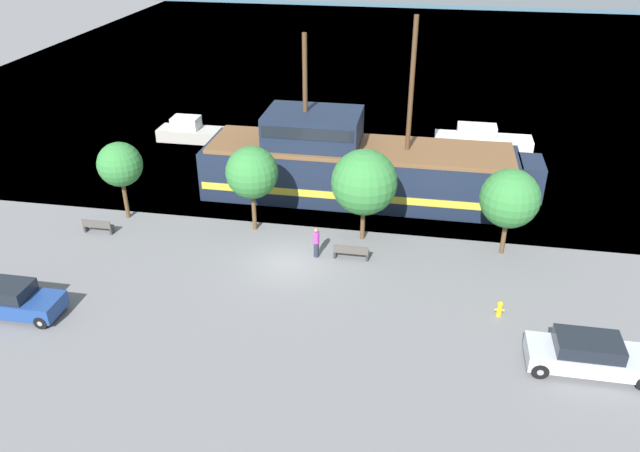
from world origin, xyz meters
TOP-DOWN VIEW (x-y plane):
  - ground_plane at (0.00, 0.00)m, footprint 160.00×160.00m
  - water_surface at (0.00, 44.00)m, footprint 80.00×80.00m
  - pirate_ship at (2.32, 8.59)m, footprint 20.41×5.02m
  - moored_boat_dockside at (10.56, 18.79)m, footprint 7.15×1.97m
  - moored_boat_outer at (-11.34, 16.14)m, footprint 5.08×1.89m
  - parked_car_curb_front at (13.55, -5.90)m, footprint 4.86×1.87m
  - parked_car_curb_mid at (-11.58, -6.51)m, footprint 4.92×1.79m
  - fire_hydrant at (10.37, -2.81)m, footprint 0.42×0.25m
  - bench_promenade_east at (-11.25, 1.19)m, footprint 1.69×0.45m
  - bench_promenade_west at (3.11, 0.88)m, footprint 1.83×0.45m
  - pedestrian_walking_near at (1.28, 0.83)m, footprint 0.32×0.32m
  - tree_row_east at (-10.45, 3.27)m, footprint 2.54×2.54m
  - tree_row_mideast at (-2.71, 3.18)m, footprint 2.88×2.88m
  - tree_row_midwest at (3.43, 3.18)m, footprint 3.52×3.52m
  - tree_row_west at (10.91, 2.95)m, footprint 3.06×3.06m

SIDE VIEW (x-z plane):
  - ground_plane at x=0.00m, z-range 0.00..0.00m
  - water_surface at x=0.00m, z-range 0.00..0.00m
  - fire_hydrant at x=10.37m, z-range 0.03..0.79m
  - bench_promenade_east at x=-11.25m, z-range 0.01..0.86m
  - bench_promenade_west at x=3.11m, z-range 0.02..0.87m
  - moored_boat_dockside at x=10.56m, z-range -0.21..1.40m
  - moored_boat_outer at x=-11.34m, z-range -0.23..1.60m
  - parked_car_curb_mid at x=-11.58m, z-range -0.02..1.55m
  - parked_car_curb_front at x=13.55m, z-range -0.01..1.54m
  - pedestrian_walking_near at x=1.28m, z-range 0.01..1.69m
  - pirate_ship at x=2.32m, z-range -3.54..7.54m
  - tree_row_west at x=10.91m, z-range 0.83..5.57m
  - tree_row_east at x=-10.45m, z-range 1.03..5.67m
  - tree_row_midwest at x=3.43m, z-range 0.82..6.00m
  - tree_row_mideast at x=-2.71m, z-range 1.02..5.96m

